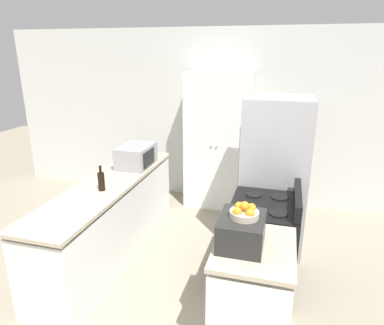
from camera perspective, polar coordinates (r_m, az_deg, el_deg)
wall_back at (r=5.28m, az=4.41°, el=7.50°), size 7.00×0.06×2.60m
counter_left at (r=4.10m, az=-13.48°, el=-9.15°), size 0.60×2.50×0.89m
counter_right at (r=2.94m, az=9.89°, el=-21.17°), size 0.60×0.75×0.89m
pantry_cabinet at (r=5.05m, az=4.28°, el=3.51°), size 0.92×0.52×2.00m
stove at (r=3.56m, az=11.63°, el=-13.09°), size 0.66×0.76×1.05m
refrigerator at (r=4.07m, az=13.54°, el=-2.05°), size 0.76×0.72×1.81m
microwave at (r=4.34m, az=-9.27°, el=1.10°), size 0.38×0.53×0.27m
wine_bottle at (r=3.67m, az=-14.88°, el=-2.98°), size 0.07×0.07×0.27m
toaster_oven at (r=2.62m, az=8.23°, el=-11.22°), size 0.34×0.41×0.22m
fruit_bowl at (r=2.56m, az=8.72°, el=-8.18°), size 0.22×0.22×0.13m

